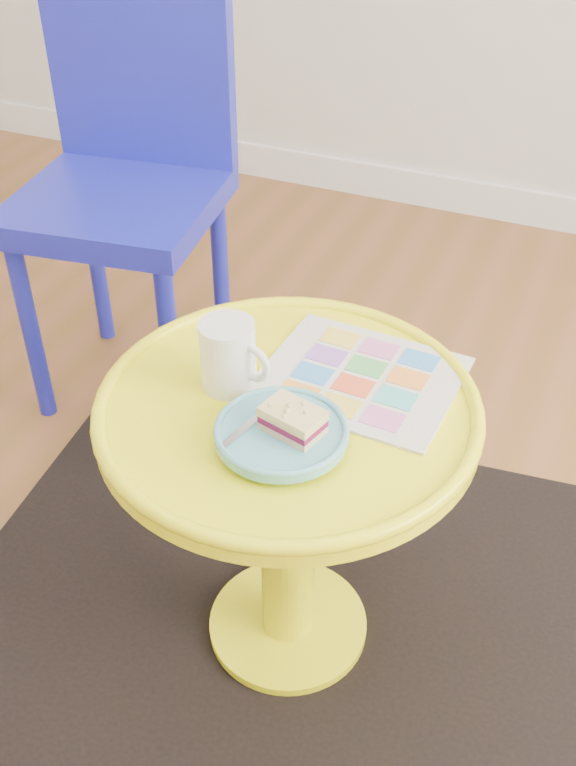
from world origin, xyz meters
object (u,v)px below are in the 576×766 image
at_px(side_table, 288,478).
at_px(plate, 281,434).
at_px(newspaper, 360,377).
at_px(chair, 128,165).
at_px(mug, 229,354).

xyz_separation_m(side_table, plate, (0.03, -0.08, 0.17)).
xyz_separation_m(side_table, newspaper, (0.08, 0.10, 0.16)).
distance_m(side_table, newspaper, 0.20).
distance_m(chair, plate, 0.99).
bearing_deg(chair, mug, -55.63).
relative_size(chair, newspaper, 3.33).
relative_size(chair, plate, 5.19).
xyz_separation_m(newspaper, mug, (-0.18, -0.09, 0.06)).
height_order(newspaper, plate, plate).
height_order(mug, plate, mug).
bearing_deg(newspaper, mug, -149.53).
distance_m(chair, mug, 0.84).
xyz_separation_m(side_table, mug, (-0.10, 0.01, 0.21)).
bearing_deg(mug, side_table, 7.38).
relative_size(side_table, mug, 4.82).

